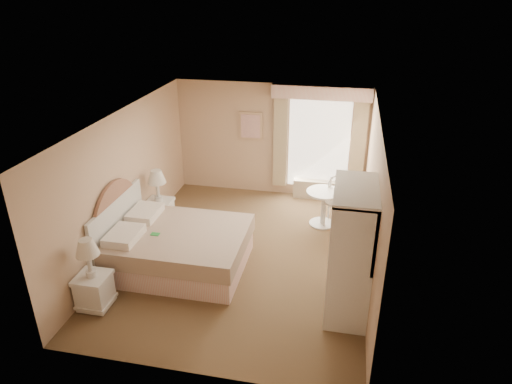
% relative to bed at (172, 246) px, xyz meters
% --- Properties ---
extents(room, '(4.21, 5.51, 2.51)m').
position_rel_bed_xyz_m(room, '(1.11, 0.55, 0.87)').
color(room, brown).
rests_on(room, ground).
extents(window, '(2.05, 0.22, 2.51)m').
position_rel_bed_xyz_m(window, '(2.16, 3.20, 0.96)').
color(window, white).
rests_on(window, room).
extents(framed_art, '(0.52, 0.04, 0.62)m').
position_rel_bed_xyz_m(framed_art, '(0.66, 3.26, 1.17)').
color(framed_art, tan).
rests_on(framed_art, room).
extents(bed, '(2.27, 1.79, 1.58)m').
position_rel_bed_xyz_m(bed, '(0.00, 0.00, 0.00)').
color(bed, '#E09C91').
rests_on(bed, room).
extents(nightstand_near, '(0.47, 0.47, 1.14)m').
position_rel_bed_xyz_m(nightstand_near, '(-0.73, -1.26, 0.05)').
color(nightstand_near, white).
rests_on(nightstand_near, room).
extents(nightstand_far, '(0.49, 0.49, 1.18)m').
position_rel_bed_xyz_m(nightstand_far, '(-0.73, 1.24, 0.07)').
color(nightstand_far, white).
rests_on(nightstand_far, room).
extents(round_table, '(0.69, 0.69, 0.72)m').
position_rel_bed_xyz_m(round_table, '(2.40, 1.98, 0.10)').
color(round_table, silver).
rests_on(round_table, room).
extents(cafe_chair, '(0.56, 0.56, 1.01)m').
position_rel_bed_xyz_m(cafe_chair, '(2.67, 2.07, 0.21)').
color(cafe_chair, silver).
rests_on(cafe_chair, room).
extents(armoire, '(0.59, 1.18, 1.96)m').
position_rel_bed_xyz_m(armoire, '(2.93, -0.52, 0.43)').
color(armoire, white).
rests_on(armoire, room).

